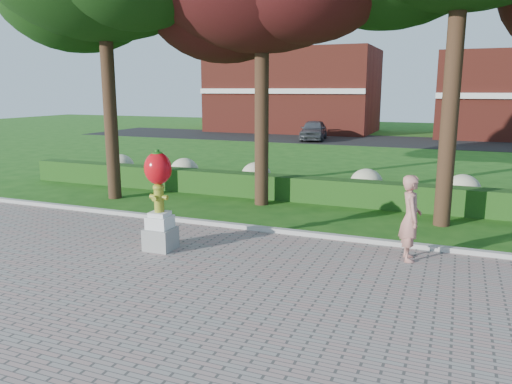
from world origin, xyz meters
TOP-DOWN VIEW (x-y plane):
  - ground at (0.00, 0.00)m, footprint 100.00×100.00m
  - walkway at (0.00, -4.00)m, footprint 40.00×14.00m
  - curb at (0.00, 3.00)m, footprint 40.00×0.18m
  - lawn_hedge at (0.00, 7.00)m, footprint 24.00×0.70m
  - hydrangea_row at (0.57, 8.00)m, footprint 20.10×1.10m
  - street at (0.00, 28.00)m, footprint 50.00×8.00m
  - building_left at (-10.00, 34.00)m, footprint 14.00×8.00m
  - hydrant_sculpture at (-2.40, 0.70)m, footprint 0.67×0.64m
  - woman at (2.94, 2.10)m, footprint 0.59×0.76m
  - parked_car at (-6.05, 26.60)m, footprint 2.36×4.48m

SIDE VIEW (x-z plane):
  - ground at x=0.00m, z-range 0.00..0.00m
  - street at x=0.00m, z-range 0.00..0.02m
  - walkway at x=0.00m, z-range 0.00..0.04m
  - curb at x=0.00m, z-range 0.00..0.15m
  - lawn_hedge at x=0.00m, z-range 0.00..0.80m
  - hydrangea_row at x=0.57m, z-range 0.06..1.04m
  - parked_car at x=-6.05m, z-range 0.02..1.47m
  - woman at x=2.94m, z-range 0.04..1.90m
  - hydrant_sculpture at x=-2.40m, z-range 0.11..2.42m
  - building_left at x=-10.00m, z-range 0.00..7.00m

